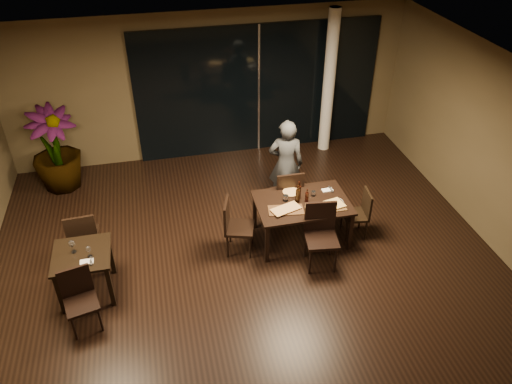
# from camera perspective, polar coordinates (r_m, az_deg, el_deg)

# --- Properties ---
(ground) EXTENTS (8.00, 8.00, 0.00)m
(ground) POSITION_cam_1_polar(r_m,az_deg,el_deg) (7.74, -0.38, -10.02)
(ground) COLOR black
(ground) RESTS_ON ground
(wall_back) EXTENTS (8.00, 0.10, 3.00)m
(wall_back) POSITION_cam_1_polar(r_m,az_deg,el_deg) (10.28, -5.40, 12.00)
(wall_back) COLOR brown
(wall_back) RESTS_ON ground
(ceiling) EXTENTS (8.00, 8.00, 0.04)m
(ceiling) POSITION_cam_1_polar(r_m,az_deg,el_deg) (6.01, -0.50, 10.91)
(ceiling) COLOR silver
(ceiling) RESTS_ON wall_back
(window_panel) EXTENTS (5.00, 0.06, 2.70)m
(window_panel) POSITION_cam_1_polar(r_m,az_deg,el_deg) (10.42, 0.27, 11.57)
(window_panel) COLOR black
(window_panel) RESTS_ON ground
(column) EXTENTS (0.24, 0.24, 3.00)m
(column) POSITION_cam_1_polar(r_m,az_deg,el_deg) (10.47, 8.33, 12.22)
(column) COLOR white
(column) RESTS_ON ground
(main_table) EXTENTS (1.50, 1.00, 0.75)m
(main_table) POSITION_cam_1_polar(r_m,az_deg,el_deg) (8.09, 5.30, -1.56)
(main_table) COLOR black
(main_table) RESTS_ON ground
(side_table) EXTENTS (0.80, 0.80, 0.75)m
(side_table) POSITION_cam_1_polar(r_m,az_deg,el_deg) (7.54, -19.18, -7.38)
(side_table) COLOR black
(side_table) RESTS_ON ground
(chair_main_far) EXTENTS (0.47, 0.47, 1.01)m
(chair_main_far) POSITION_cam_1_polar(r_m,az_deg,el_deg) (8.56, 3.68, -0.10)
(chair_main_far) COLOR black
(chair_main_far) RESTS_ON ground
(chair_main_near) EXTENTS (0.54, 0.54, 1.05)m
(chair_main_near) POSITION_cam_1_polar(r_m,az_deg,el_deg) (7.74, 7.41, -4.49)
(chair_main_near) COLOR black
(chair_main_near) RESTS_ON ground
(chair_main_left) EXTENTS (0.55, 0.55, 0.96)m
(chair_main_left) POSITION_cam_1_polar(r_m,az_deg,el_deg) (7.91, -2.51, -3.66)
(chair_main_left) COLOR black
(chair_main_left) RESTS_ON ground
(chair_main_right) EXTENTS (0.44, 0.44, 0.86)m
(chair_main_right) POSITION_cam_1_polar(r_m,az_deg,el_deg) (8.44, 11.78, -2.17)
(chair_main_right) COLOR black
(chair_main_right) RESTS_ON ground
(chair_side_far) EXTENTS (0.48, 0.48, 0.97)m
(chair_side_far) POSITION_cam_1_polar(r_m,az_deg,el_deg) (8.12, -19.14, -4.69)
(chair_side_far) COLOR black
(chair_side_far) RESTS_ON ground
(chair_side_near) EXTENTS (0.51, 0.51, 0.92)m
(chair_side_near) POSITION_cam_1_polar(r_m,az_deg,el_deg) (7.20, -19.55, -11.11)
(chair_side_near) COLOR black
(chair_side_near) RESTS_ON ground
(diner) EXTENTS (0.65, 0.51, 1.70)m
(diner) POSITION_cam_1_polar(r_m,az_deg,el_deg) (8.81, 3.43, 3.21)
(diner) COLOR #2F3134
(diner) RESTS_ON ground
(potted_plant) EXTENTS (1.22, 1.22, 1.62)m
(potted_plant) POSITION_cam_1_polar(r_m,az_deg,el_deg) (10.03, -21.97, 4.51)
(potted_plant) COLOR #184517
(potted_plant) RESTS_ON ground
(pizza_board_left) EXTENTS (0.58, 0.35, 0.01)m
(pizza_board_left) POSITION_cam_1_polar(r_m,az_deg,el_deg) (7.84, 3.43, -2.07)
(pizza_board_left) COLOR #412815
(pizza_board_left) RESTS_ON main_table
(pizza_board_right) EXTENTS (0.58, 0.29, 0.01)m
(pizza_board_right) POSITION_cam_1_polar(r_m,az_deg,el_deg) (7.96, 8.10, -1.74)
(pizza_board_right) COLOR #493017
(pizza_board_right) RESTS_ON main_table
(oblong_pizza_left) EXTENTS (0.49, 0.33, 0.02)m
(oblong_pizza_left) POSITION_cam_1_polar(r_m,az_deg,el_deg) (7.83, 3.44, -1.98)
(oblong_pizza_left) COLOR maroon
(oblong_pizza_left) RESTS_ON pizza_board_left
(oblong_pizza_right) EXTENTS (0.58, 0.36, 0.02)m
(oblong_pizza_right) POSITION_cam_1_polar(r_m,az_deg,el_deg) (7.95, 8.11, -1.65)
(oblong_pizza_right) COLOR maroon
(oblong_pizza_right) RESTS_ON pizza_board_right
(round_pizza) EXTENTS (0.27, 0.27, 0.01)m
(round_pizza) POSITION_cam_1_polar(r_m,az_deg,el_deg) (8.24, 4.03, -0.02)
(round_pizza) COLOR #B83F14
(round_pizza) RESTS_ON main_table
(bottle_a) EXTENTS (0.07, 0.07, 0.32)m
(bottle_a) POSITION_cam_1_polar(r_m,az_deg,el_deg) (7.95, 4.80, -0.19)
(bottle_a) COLOR black
(bottle_a) RESTS_ON main_table
(bottle_b) EXTENTS (0.05, 0.05, 0.25)m
(bottle_b) POSITION_cam_1_polar(r_m,az_deg,el_deg) (7.98, 5.84, -0.41)
(bottle_b) COLOR black
(bottle_b) RESTS_ON main_table
(bottle_c) EXTENTS (0.07, 0.07, 0.33)m
(bottle_c) POSITION_cam_1_polar(r_m,az_deg,el_deg) (8.02, 4.91, 0.19)
(bottle_c) COLOR black
(bottle_c) RESTS_ON main_table
(tumbler_left) EXTENTS (0.08, 0.08, 0.10)m
(tumbler_left) POSITION_cam_1_polar(r_m,az_deg,el_deg) (8.03, 3.41, -0.69)
(tumbler_left) COLOR white
(tumbler_left) RESTS_ON main_table
(tumbler_right) EXTENTS (0.07, 0.07, 0.08)m
(tumbler_right) POSITION_cam_1_polar(r_m,az_deg,el_deg) (8.19, 6.58, -0.17)
(tumbler_right) COLOR white
(tumbler_right) RESTS_ON main_table
(napkin_near) EXTENTS (0.20, 0.14, 0.01)m
(napkin_near) POSITION_cam_1_polar(r_m,az_deg,el_deg) (8.12, 9.26, -1.07)
(napkin_near) COLOR white
(napkin_near) RESTS_ON main_table
(napkin_far) EXTENTS (0.18, 0.11, 0.01)m
(napkin_far) POSITION_cam_1_polar(r_m,az_deg,el_deg) (8.36, 8.16, 0.23)
(napkin_far) COLOR white
(napkin_far) RESTS_ON main_table
(wine_glass_a) EXTENTS (0.09, 0.09, 0.19)m
(wine_glass_a) POSITION_cam_1_polar(r_m,az_deg,el_deg) (7.47, -20.24, -5.88)
(wine_glass_a) COLOR white
(wine_glass_a) RESTS_ON side_table
(wine_glass_b) EXTENTS (0.07, 0.07, 0.16)m
(wine_glass_b) POSITION_cam_1_polar(r_m,az_deg,el_deg) (7.33, -18.56, -6.49)
(wine_glass_b) COLOR white
(wine_glass_b) RESTS_ON side_table
(side_napkin) EXTENTS (0.18, 0.12, 0.01)m
(side_napkin) POSITION_cam_1_polar(r_m,az_deg,el_deg) (7.29, -18.78, -7.56)
(side_napkin) COLOR white
(side_napkin) RESTS_ON side_table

